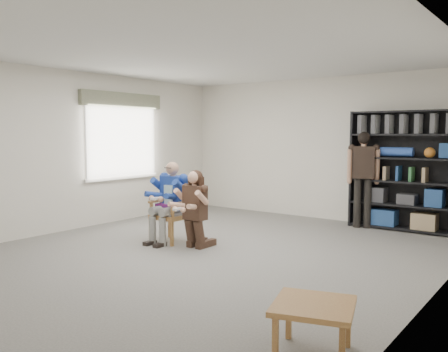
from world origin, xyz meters
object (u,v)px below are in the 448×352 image
Objects in this scene: kneeling_woman at (194,210)px; bookshelf at (402,171)px; seated_man at (170,202)px; armchair at (171,211)px; side_table at (313,329)px; standing_man at (363,180)px.

bookshelf is (2.05, 3.22, 0.47)m from kneeling_woman.
seated_man is 0.59m from kneeling_woman.
armchair is at bearing -130.37° from bookshelf.
bookshelf is 5.41m from side_table.
bookshelf is 1.21× the size of standing_man.
armchair is 0.57× the size of standing_man.
side_table is at bearing -34.64° from kneeling_woman.
armchair is 0.15m from seated_man.
bookshelf reaches higher than standing_man.
seated_man is 3.53m from standing_man.
seated_man reaches higher than kneeling_woman.
armchair is 0.60m from kneeling_woman.
seated_man is at bearing -146.42° from standing_man.
kneeling_woman reaches higher than armchair.
kneeling_woman is 3.35m from standing_man.
bookshelf is at bearing -4.22° from standing_man.
side_table is (0.89, -5.27, -0.84)m from bookshelf.
armchair is 0.47× the size of bookshelf.
standing_man is 5.34m from side_table.
seated_man reaches higher than side_table.
seated_man is 0.74× the size of standing_man.
kneeling_woman is 0.55× the size of bookshelf.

